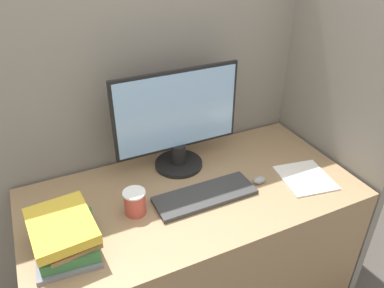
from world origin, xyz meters
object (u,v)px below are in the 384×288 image
object	(u,v)px
monitor	(178,123)
mouse	(259,180)
book_stack	(65,234)
keyboard	(205,196)
coffee_cup	(135,202)

from	to	relation	value
monitor	mouse	distance (m)	0.46
mouse	book_stack	size ratio (longest dim) A/B	0.21
keyboard	book_stack	bearing A→B (deg)	-176.06
monitor	keyboard	world-z (taller)	monitor
monitor	book_stack	size ratio (longest dim) A/B	2.00
mouse	coffee_cup	world-z (taller)	coffee_cup
keyboard	book_stack	size ratio (longest dim) A/B	1.49
keyboard	mouse	distance (m)	0.27
keyboard	book_stack	world-z (taller)	book_stack
monitor	mouse	bearing A→B (deg)	-46.17
coffee_cup	mouse	bearing A→B (deg)	-5.05
coffee_cup	book_stack	world-z (taller)	book_stack
keyboard	coffee_cup	distance (m)	0.31
coffee_cup	book_stack	xyz separation A→B (m)	(-0.29, -0.08, 0.01)
monitor	book_stack	xyz separation A→B (m)	(-0.59, -0.32, -0.17)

